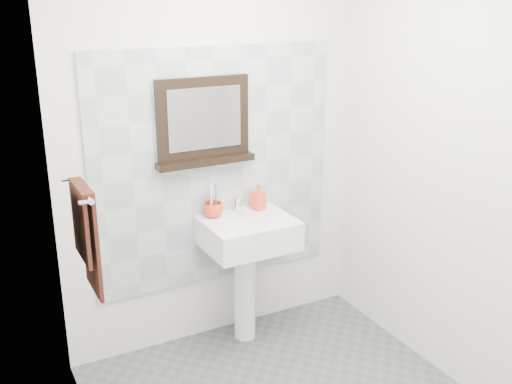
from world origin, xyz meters
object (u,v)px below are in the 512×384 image
framed_mirror (203,123)px  hand_towel (86,231)px  soap_dispenser (258,197)px  pedestal_sink (248,246)px  toothbrush_cup (213,210)px

framed_mirror → hand_towel: 1.07m
soap_dispenser → pedestal_sink: bearing=-154.4°
soap_dispenser → hand_towel: hand_towel is taller
hand_towel → pedestal_sink: bearing=19.5°
toothbrush_cup → framed_mirror: 0.55m
pedestal_sink → toothbrush_cup: bearing=142.5°
pedestal_sink → framed_mirror: bearing=137.1°
pedestal_sink → framed_mirror: 0.82m
soap_dispenser → hand_towel: 1.31m
toothbrush_cup → hand_towel: size_ratio=0.22×
framed_mirror → hand_towel: (-0.85, -0.56, -0.33)m
framed_mirror → toothbrush_cup: bearing=-62.2°
pedestal_sink → framed_mirror: size_ratio=1.54×
pedestal_sink → hand_towel: hand_towel is taller
toothbrush_cup → framed_mirror: bearing=117.8°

